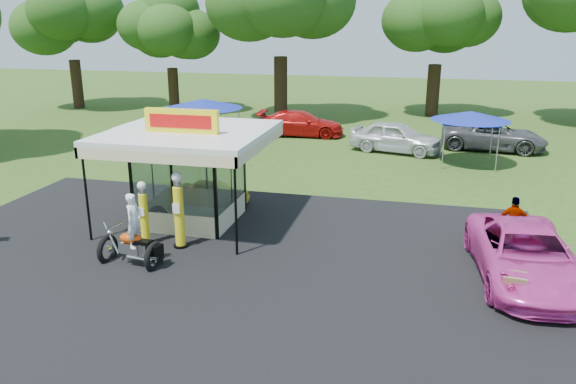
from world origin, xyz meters
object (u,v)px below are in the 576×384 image
Objects in this scene: bg_car_a at (148,133)px; bg_car_d at (494,136)px; gas_pump_right at (179,212)px; tent_west at (203,104)px; a_frame_sign at (513,293)px; kiosk_car at (214,192)px; bg_car_b at (301,123)px; motorcycle at (133,237)px; spectator_east_b at (514,223)px; bg_car_c at (396,137)px; pink_sedan at (526,255)px; tent_east at (471,116)px; gas_station_kiosk at (191,174)px; gas_pump_left at (144,215)px.

bg_car_d reaches higher than bg_car_a.
gas_pump_right is 0.60× the size of tent_west.
a_frame_sign is at bearing -10.74° from gas_pump_right.
bg_car_b is (0.42, 14.06, 0.30)m from kiosk_car.
kiosk_car is at bearing -65.76° from tent_west.
gas_pump_right is at bearing 70.63° from motorcycle.
bg_car_c is at bearing -65.93° from spectator_east_b.
pink_sedan is at bearing -40.91° from tent_west.
bg_car_a is 0.83× the size of bg_car_c.
bg_car_d is 1.46× the size of tent_east.
gas_station_kiosk is 11.22m from pink_sedan.
tent_east reaches higher than gas_pump_right.
spectator_east_b is 0.40× the size of tent_west.
tent_west is at bearing 24.24° from kiosk_car.
bg_car_a is (-8.33, 14.10, -0.54)m from gas_pump_right.
gas_station_kiosk reaches higher than bg_car_a.
motorcycle is at bearing -176.65° from pink_sedan.
gas_pump_left is 13.29m from tent_west.
bg_car_c is at bearing 14.64° from tent_west.
gas_station_kiosk is 1.28× the size of tent_west.
tent_west reaches higher than gas_pump_left.
kiosk_car is at bearing 97.29° from gas_pump_right.
bg_car_b is 1.38× the size of tent_east.
gas_station_kiosk is at bearing -132.41° from tent_east.
pink_sedan is 1.45× the size of tent_east.
tent_east is (13.84, 0.70, -0.22)m from tent_west.
bg_car_d is (11.95, 18.91, -0.12)m from motorcycle.
kiosk_car is at bearing 152.50° from pink_sedan.
tent_west is at bearing 141.03° from bg_car_b.
gas_station_kiosk reaches higher than spectator_east_b.
bg_car_d is (11.78, 14.96, -1.00)m from gas_station_kiosk.
gas_station_kiosk is at bearing -70.47° from tent_west.
gas_pump_left is at bearing 112.40° from motorcycle.
pink_sedan is (11.56, 0.15, -0.26)m from gas_pump_left.
gas_station_kiosk is 2.56m from kiosk_car.
bg_car_b is 6.86m from bg_car_c.
gas_pump_right is (1.20, 0.05, 0.18)m from gas_pump_left.
pink_sedan is (0.55, 1.96, 0.26)m from a_frame_sign.
gas_station_kiosk is 2.31× the size of motorcycle.
gas_pump_right is at bearing 175.04° from a_frame_sign.
bg_car_c is at bearing 69.10° from gas_pump_right.
motorcycle is 0.60× the size of tent_east.
gas_pump_left is 11.17m from a_frame_sign.
bg_car_b is at bearing 88.53° from gas_station_kiosk.
motorcycle is 18.27m from bg_car_c.
motorcycle is 0.57× the size of bg_car_a.
gas_station_kiosk is at bearing 93.80° from motorcycle.
bg_car_a is 0.97× the size of tent_west.
motorcycle is 0.55× the size of tent_west.
bg_car_a is at bearing 115.15° from bg_car_b.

